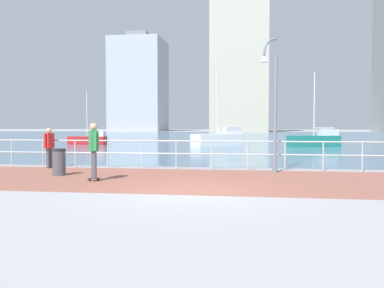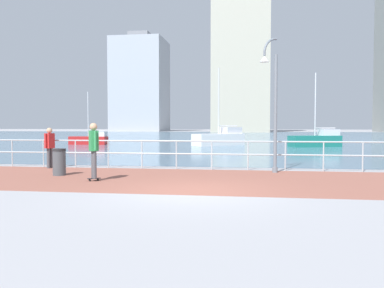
% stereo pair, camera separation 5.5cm
% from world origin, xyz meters
% --- Properties ---
extents(ground, '(220.00, 220.00, 0.00)m').
position_xyz_m(ground, '(0.00, 40.00, 0.00)').
color(ground, '#9E9EA3').
extents(brick_paving, '(28.00, 5.90, 0.01)m').
position_xyz_m(brick_paving, '(0.00, 2.41, 0.00)').
color(brick_paving, '#935647').
rests_on(brick_paving, ground).
extents(harbor_water, '(180.00, 88.00, 0.00)m').
position_xyz_m(harbor_water, '(0.00, 50.36, 0.00)').
color(harbor_water, slate).
rests_on(harbor_water, ground).
extents(waterfront_railing, '(25.25, 0.06, 1.14)m').
position_xyz_m(waterfront_railing, '(0.00, 5.36, 0.78)').
color(waterfront_railing, '#B2BCC1').
rests_on(waterfront_railing, ground).
extents(lamppost, '(0.70, 0.62, 4.89)m').
position_xyz_m(lamppost, '(2.26, 4.65, 2.70)').
color(lamppost, slate).
rests_on(lamppost, ground).
extents(skateboarder, '(0.39, 0.51, 1.81)m').
position_xyz_m(skateboarder, '(-3.31, 1.61, 1.09)').
color(skateboarder, black).
rests_on(skateboarder, ground).
extents(bystander, '(0.33, 0.55, 1.63)m').
position_xyz_m(bystander, '(-6.54, 5.01, 0.96)').
color(bystander, '#4C4C51').
rests_on(bystander, ground).
extents(trash_bin, '(0.46, 0.46, 0.93)m').
position_xyz_m(trash_bin, '(-5.03, 2.79, 0.47)').
color(trash_bin, '#474C51').
rests_on(trash_bin, ground).
extents(sailboat_white, '(4.36, 4.24, 6.53)m').
position_xyz_m(sailboat_white, '(-1.18, 24.34, 0.62)').
color(sailboat_white, white).
rests_on(sailboat_white, ground).
extents(sailboat_ivory, '(3.35, 1.09, 4.68)m').
position_xyz_m(sailboat_ivory, '(-12.80, 24.31, 0.45)').
color(sailboat_ivory, '#B21E1E').
rests_on(sailboat_ivory, ground).
extents(sailboat_blue, '(4.33, 2.91, 5.86)m').
position_xyz_m(sailboat_blue, '(6.59, 23.30, 0.56)').
color(sailboat_blue, '#197266').
rests_on(sailboat_blue, ground).
extents(tower_glass, '(13.50, 16.07, 43.17)m').
position_xyz_m(tower_glass, '(-1.39, 91.93, 20.75)').
color(tower_glass, '#B2AD99').
rests_on(tower_glass, ground).
extents(tower_concrete, '(14.20, 14.72, 27.70)m').
position_xyz_m(tower_concrete, '(-30.16, 103.54, 13.02)').
color(tower_concrete, '#A3A8B2').
rests_on(tower_concrete, ground).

